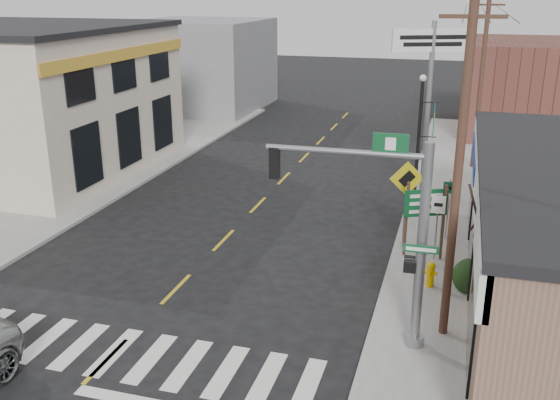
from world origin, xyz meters
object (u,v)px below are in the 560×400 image
(fire_hydrant, at_px, (431,273))
(dance_center_sign, at_px, (431,67))
(utility_pole_near, at_px, (458,172))
(traffic_signal_pole, at_px, (396,223))
(bare_tree, at_px, (502,200))
(utility_pole_far, at_px, (481,81))
(guide_sign, at_px, (425,210))
(lamp_post, at_px, (421,131))

(fire_hydrant, xyz_separation_m, dance_center_sign, (-0.89, 9.15, 5.00))
(fire_hydrant, distance_m, utility_pole_near, 4.73)
(traffic_signal_pole, bearing_deg, bare_tree, 17.50)
(bare_tree, height_order, utility_pole_far, utility_pole_far)
(traffic_signal_pole, distance_m, fire_hydrant, 4.49)
(bare_tree, bearing_deg, utility_pole_near, 179.51)
(guide_sign, height_order, fire_hydrant, guide_sign)
(traffic_signal_pole, xyz_separation_m, bare_tree, (2.38, 0.81, 0.55))
(fire_hydrant, bearing_deg, guide_sign, 100.25)
(lamp_post, xyz_separation_m, bare_tree, (2.58, -10.20, 0.69))
(traffic_signal_pole, bearing_deg, utility_pole_near, 30.56)
(traffic_signal_pole, relative_size, utility_pole_far, 0.65)
(guide_sign, bearing_deg, utility_pole_far, 57.40)
(utility_pole_near, bearing_deg, bare_tree, -7.93)
(dance_center_sign, bearing_deg, traffic_signal_pole, -112.47)
(dance_center_sign, bearing_deg, fire_hydrant, -107.19)
(traffic_signal_pole, bearing_deg, fire_hydrant, 75.11)
(dance_center_sign, xyz_separation_m, bare_tree, (2.44, -11.76, -1.66))
(fire_hydrant, distance_m, utility_pole_far, 14.68)
(fire_hydrant, height_order, lamp_post, lamp_post)
(traffic_signal_pole, bearing_deg, dance_center_sign, 89.02)
(traffic_signal_pole, bearing_deg, utility_pole_far, 81.97)
(fire_hydrant, relative_size, lamp_post, 0.15)
(dance_center_sign, bearing_deg, utility_pole_near, -106.06)
(bare_tree, bearing_deg, guide_sign, 112.24)
(utility_pole_near, distance_m, utility_pole_far, 16.74)
(guide_sign, height_order, dance_center_sign, dance_center_sign)
(lamp_post, height_order, dance_center_sign, dance_center_sign)
(traffic_signal_pole, height_order, dance_center_sign, dance_center_sign)
(fire_hydrant, bearing_deg, utility_pole_far, 84.92)
(traffic_signal_pole, xyz_separation_m, fire_hydrant, (0.83, 3.42, -2.79))
(utility_pole_far, bearing_deg, guide_sign, -102.25)
(traffic_signal_pole, height_order, utility_pole_near, utility_pole_near)
(dance_center_sign, bearing_deg, lamp_post, -117.87)
(guide_sign, relative_size, lamp_post, 0.48)
(guide_sign, relative_size, fire_hydrant, 3.24)
(fire_hydrant, relative_size, bare_tree, 0.17)
(guide_sign, bearing_deg, traffic_signal_pole, -119.42)
(fire_hydrant, xyz_separation_m, utility_pole_far, (1.26, 14.12, 3.83))
(dance_center_sign, xyz_separation_m, utility_pole_near, (1.38, -11.75, -1.08))
(dance_center_sign, relative_size, utility_pole_near, 0.86)
(fire_hydrant, xyz_separation_m, lamp_post, (-1.03, 7.59, 2.65))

